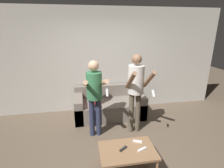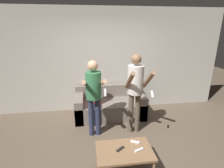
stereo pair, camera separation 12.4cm
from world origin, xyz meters
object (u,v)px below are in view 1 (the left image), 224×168
Objects in this scene: remote_mid at (123,149)px; coffee_table at (127,152)px; person_standing_right at (136,86)px; person_seated at (95,97)px; remote_far at (138,141)px; couch at (109,106)px; person_standing_left at (94,91)px; remote_near at (142,149)px.

coffee_table is at bearing -16.16° from remote_mid.
person_standing_right reaches higher than coffee_table.
person_seated is 1.66m from remote_far.
couch is 1.24m from person_standing_right.
remote_near is (0.63, -1.10, -0.60)m from person_standing_left.
person_seated reaches higher than remote_far.
couch is 12.21× the size of remote_mid.
person_standing_right is at bearing 0.22° from person_standing_left.
person_standing_left is 0.76m from person_seated.
coffee_table is at bearing -77.99° from person_seated.
person_standing_left reaches higher than coffee_table.
couch is 1.89m from remote_mid.
person_standing_left is at bearing 108.67° from remote_mid.
remote_far is at bearing 36.24° from coffee_table.
coffee_table is at bearing -90.42° from couch.
person_seated is (0.05, 0.65, -0.38)m from person_standing_left.
person_standing_right is 1.33m from remote_mid.
person_standing_left is 1.30m from coffee_table.
coffee_table is 0.27m from remote_far.
couch is 1.90m from coffee_table.
remote_mid is (-0.28, 0.06, 0.00)m from remote_near.
person_standing_left is 1.40m from remote_near.
person_standing_left is at bearing -179.78° from person_standing_right.
coffee_table is at bearing -143.76° from remote_far.
couch is at bearing 116.70° from person_standing_right.
person_standing_right reaches higher than couch.
person_seated is 1.76m from coffee_table.
couch reaches higher than remote_mid.
couch is 1.53× the size of person_seated.
person_standing_left is 10.60× the size of remote_far.
remote_near is (0.21, -1.94, 0.14)m from couch.
person_standing_right is 1.30m from remote_near.
couch is 0.55m from person_seated.
person_standing_right is 1.14m from remote_far.
coffee_table is at bearing -112.61° from person_standing_right.
person_standing_left is 0.85m from person_standing_right.
remote_far is (0.57, -1.54, -0.21)m from person_seated.
person_seated reaches higher than remote_near.
remote_near is 0.29m from remote_mid.
remote_mid is at bearing 163.84° from coffee_table.
remote_mid is 0.94× the size of remote_far.
remote_near is at bearing -101.16° from person_standing_right.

